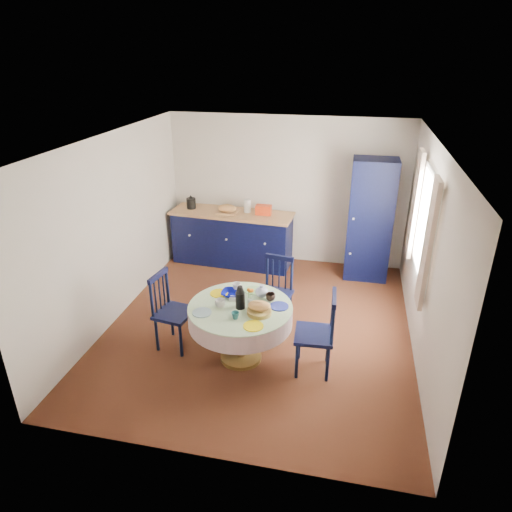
{
  "coord_description": "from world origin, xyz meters",
  "views": [
    {
      "loc": [
        1.07,
        -5.16,
        3.47
      ],
      "look_at": [
        -0.09,
        0.2,
        0.95
      ],
      "focal_mm": 32.0,
      "sensor_mm": 36.0,
      "label": 1
    }
  ],
  "objects_px": {
    "chair_left": "(171,310)",
    "mug_d": "(237,287)",
    "chair_far": "(276,292)",
    "mug_a": "(220,303)",
    "kitchen_counter": "(232,237)",
    "mug_c": "(271,297)",
    "cobalt_bowl": "(231,293)",
    "mug_b": "(235,315)",
    "pantry_cabinet": "(370,220)",
    "dining_table": "(241,315)",
    "chair_right": "(318,333)"
  },
  "relations": [
    {
      "from": "dining_table",
      "to": "mug_a",
      "type": "bearing_deg",
      "value": -165.41
    },
    {
      "from": "kitchen_counter",
      "to": "chair_far",
      "type": "relative_size",
      "value": 2.2
    },
    {
      "from": "chair_right",
      "to": "dining_table",
      "type": "bearing_deg",
      "value": -94.25
    },
    {
      "from": "kitchen_counter",
      "to": "chair_far",
      "type": "bearing_deg",
      "value": -55.01
    },
    {
      "from": "pantry_cabinet",
      "to": "dining_table",
      "type": "relative_size",
      "value": 1.6
    },
    {
      "from": "mug_b",
      "to": "chair_left",
      "type": "bearing_deg",
      "value": 158.29
    },
    {
      "from": "chair_left",
      "to": "mug_d",
      "type": "distance_m",
      "value": 0.86
    },
    {
      "from": "kitchen_counter",
      "to": "mug_a",
      "type": "distance_m",
      "value": 2.78
    },
    {
      "from": "mug_a",
      "to": "chair_left",
      "type": "bearing_deg",
      "value": 166.88
    },
    {
      "from": "dining_table",
      "to": "mug_a",
      "type": "height_order",
      "value": "dining_table"
    },
    {
      "from": "mug_c",
      "to": "pantry_cabinet",
      "type": "bearing_deg",
      "value": 64.19
    },
    {
      "from": "chair_left",
      "to": "mug_c",
      "type": "height_order",
      "value": "chair_left"
    },
    {
      "from": "mug_a",
      "to": "mug_d",
      "type": "height_order",
      "value": "mug_d"
    },
    {
      "from": "kitchen_counter",
      "to": "mug_b",
      "type": "bearing_deg",
      "value": -70.5
    },
    {
      "from": "chair_left",
      "to": "mug_d",
      "type": "relative_size",
      "value": 8.99
    },
    {
      "from": "chair_left",
      "to": "chair_far",
      "type": "distance_m",
      "value": 1.41
    },
    {
      "from": "mug_a",
      "to": "mug_d",
      "type": "relative_size",
      "value": 1.1
    },
    {
      "from": "chair_far",
      "to": "mug_b",
      "type": "distance_m",
      "value": 1.2
    },
    {
      "from": "chair_right",
      "to": "mug_b",
      "type": "bearing_deg",
      "value": -77.71
    },
    {
      "from": "kitchen_counter",
      "to": "cobalt_bowl",
      "type": "height_order",
      "value": "kitchen_counter"
    },
    {
      "from": "kitchen_counter",
      "to": "mug_a",
      "type": "bearing_deg",
      "value": -74.03
    },
    {
      "from": "kitchen_counter",
      "to": "pantry_cabinet",
      "type": "distance_m",
      "value": 2.33
    },
    {
      "from": "dining_table",
      "to": "chair_right",
      "type": "bearing_deg",
      "value": -1.23
    },
    {
      "from": "chair_far",
      "to": "mug_a",
      "type": "height_order",
      "value": "chair_far"
    },
    {
      "from": "chair_left",
      "to": "mug_c",
      "type": "bearing_deg",
      "value": -75.84
    },
    {
      "from": "mug_b",
      "to": "mug_d",
      "type": "bearing_deg",
      "value": 103.08
    },
    {
      "from": "dining_table",
      "to": "mug_d",
      "type": "relative_size",
      "value": 11.02
    },
    {
      "from": "mug_b",
      "to": "pantry_cabinet",
      "type": "bearing_deg",
      "value": 62.93
    },
    {
      "from": "chair_left",
      "to": "mug_c",
      "type": "relative_size",
      "value": 8.6
    },
    {
      "from": "mug_a",
      "to": "mug_c",
      "type": "distance_m",
      "value": 0.61
    },
    {
      "from": "dining_table",
      "to": "mug_b",
      "type": "relative_size",
      "value": 13.74
    },
    {
      "from": "chair_right",
      "to": "mug_c",
      "type": "xyz_separation_m",
      "value": [
        -0.59,
        0.23,
        0.27
      ]
    },
    {
      "from": "chair_far",
      "to": "mug_a",
      "type": "distance_m",
      "value": 1.09
    },
    {
      "from": "mug_a",
      "to": "mug_b",
      "type": "xyz_separation_m",
      "value": [
        0.23,
        -0.21,
        -0.01
      ]
    },
    {
      "from": "chair_right",
      "to": "mug_c",
      "type": "bearing_deg",
      "value": -113.93
    },
    {
      "from": "chair_far",
      "to": "mug_d",
      "type": "distance_m",
      "value": 0.72
    },
    {
      "from": "mug_a",
      "to": "mug_b",
      "type": "relative_size",
      "value": 1.37
    },
    {
      "from": "mug_a",
      "to": "cobalt_bowl",
      "type": "bearing_deg",
      "value": 78.06
    },
    {
      "from": "mug_b",
      "to": "dining_table",
      "type": "bearing_deg",
      "value": 90.61
    },
    {
      "from": "chair_right",
      "to": "cobalt_bowl",
      "type": "distance_m",
      "value": 1.13
    },
    {
      "from": "chair_far",
      "to": "mug_a",
      "type": "relative_size",
      "value": 7.93
    },
    {
      "from": "pantry_cabinet",
      "to": "mug_d",
      "type": "distance_m",
      "value": 2.76
    },
    {
      "from": "mug_a",
      "to": "cobalt_bowl",
      "type": "relative_size",
      "value": 0.5
    },
    {
      "from": "mug_d",
      "to": "cobalt_bowl",
      "type": "xyz_separation_m",
      "value": [
        -0.03,
        -0.13,
        -0.02
      ]
    },
    {
      "from": "pantry_cabinet",
      "to": "chair_far",
      "type": "height_order",
      "value": "pantry_cabinet"
    },
    {
      "from": "chair_left",
      "to": "mug_a",
      "type": "height_order",
      "value": "chair_left"
    },
    {
      "from": "kitchen_counter",
      "to": "pantry_cabinet",
      "type": "height_order",
      "value": "pantry_cabinet"
    },
    {
      "from": "chair_left",
      "to": "chair_far",
      "type": "relative_size",
      "value": 1.03
    },
    {
      "from": "mug_d",
      "to": "mug_c",
      "type": "bearing_deg",
      "value": -17.54
    },
    {
      "from": "pantry_cabinet",
      "to": "chair_left",
      "type": "xyz_separation_m",
      "value": [
        -2.38,
        -2.49,
        -0.48
      ]
    }
  ]
}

